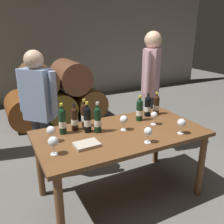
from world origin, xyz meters
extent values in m
plane|color=#66635E|center=(0.00, 0.00, 0.00)|extent=(14.00, 14.00, 0.00)
cube|color=gray|center=(0.00, 4.20, 1.40)|extent=(10.00, 0.24, 2.80)
cylinder|color=brown|center=(-0.63, 2.60, 0.30)|extent=(0.60, 0.90, 0.60)
cylinder|color=brown|center=(0.00, 2.60, 0.30)|extent=(0.60, 0.90, 0.60)
cylinder|color=brown|center=(0.63, 2.60, 0.30)|extent=(0.60, 0.90, 0.60)
cylinder|color=brown|center=(-0.32, 2.60, 0.85)|extent=(0.60, 0.90, 0.60)
cylinder|color=brown|center=(0.32, 2.60, 0.85)|extent=(0.60, 0.90, 0.60)
cube|color=brown|center=(0.00, 0.00, 0.74)|extent=(1.70, 0.90, 0.04)
cylinder|color=brown|center=(-0.77, -0.39, 0.36)|extent=(0.07, 0.07, 0.72)
cylinder|color=brown|center=(0.77, -0.39, 0.36)|extent=(0.07, 0.07, 0.72)
cylinder|color=brown|center=(-0.77, 0.39, 0.36)|extent=(0.07, 0.07, 0.72)
cylinder|color=brown|center=(0.77, 0.39, 0.36)|extent=(0.07, 0.07, 0.72)
cylinder|color=black|center=(0.50, 0.26, 0.86)|extent=(0.07, 0.07, 0.20)
sphere|color=black|center=(0.50, 0.26, 0.96)|extent=(0.07, 0.07, 0.07)
cylinder|color=black|center=(0.50, 0.26, 0.99)|extent=(0.03, 0.03, 0.06)
cylinder|color=black|center=(0.50, 0.26, 1.03)|extent=(0.03, 0.03, 0.02)
cylinder|color=silver|center=(0.50, 0.26, 0.85)|extent=(0.07, 0.07, 0.06)
cylinder|color=black|center=(-0.40, 0.26, 0.86)|extent=(0.07, 0.07, 0.20)
sphere|color=black|center=(-0.40, 0.26, 0.96)|extent=(0.07, 0.07, 0.07)
cylinder|color=black|center=(-0.40, 0.26, 0.99)|extent=(0.03, 0.03, 0.06)
cylinder|color=black|center=(-0.40, 0.26, 1.03)|extent=(0.03, 0.03, 0.02)
cylinder|color=silver|center=(-0.40, 0.26, 0.85)|extent=(0.07, 0.07, 0.06)
cylinder|color=black|center=(-0.27, 0.31, 0.87)|extent=(0.07, 0.07, 0.21)
sphere|color=black|center=(-0.27, 0.31, 0.98)|extent=(0.07, 0.07, 0.07)
cylinder|color=black|center=(-0.27, 0.31, 1.00)|extent=(0.03, 0.03, 0.07)
cylinder|color=gold|center=(-0.27, 0.31, 1.05)|extent=(0.03, 0.03, 0.02)
cylinder|color=silver|center=(-0.27, 0.31, 0.85)|extent=(0.07, 0.07, 0.06)
cylinder|color=black|center=(-0.30, 0.15, 0.87)|extent=(0.07, 0.07, 0.22)
sphere|color=black|center=(-0.30, 0.15, 0.99)|extent=(0.07, 0.07, 0.07)
cylinder|color=black|center=(-0.30, 0.15, 1.02)|extent=(0.03, 0.03, 0.07)
cylinder|color=gold|center=(-0.30, 0.15, 1.07)|extent=(0.03, 0.03, 0.03)
cylinder|color=silver|center=(-0.30, 0.15, 0.86)|extent=(0.07, 0.07, 0.07)
cylinder|color=black|center=(0.34, 0.19, 0.86)|extent=(0.07, 0.07, 0.20)
sphere|color=black|center=(0.34, 0.19, 0.97)|extent=(0.07, 0.07, 0.07)
cylinder|color=black|center=(0.34, 0.19, 0.99)|extent=(0.03, 0.03, 0.06)
cylinder|color=gold|center=(0.34, 0.19, 1.04)|extent=(0.03, 0.03, 0.02)
cylinder|color=silver|center=(0.34, 0.19, 0.85)|extent=(0.07, 0.07, 0.06)
cylinder|color=black|center=(-0.21, 0.10, 0.87)|extent=(0.07, 0.07, 0.22)
sphere|color=black|center=(-0.21, 0.10, 0.99)|extent=(0.07, 0.07, 0.07)
cylinder|color=black|center=(-0.21, 0.10, 1.02)|extent=(0.03, 0.03, 0.07)
cylinder|color=silver|center=(-0.21, 0.10, 1.06)|extent=(0.03, 0.03, 0.03)
cylinder|color=silver|center=(-0.21, 0.10, 0.86)|extent=(0.07, 0.07, 0.07)
cylinder|color=black|center=(0.63, 0.27, 0.86)|extent=(0.07, 0.07, 0.19)
sphere|color=black|center=(0.63, 0.27, 0.96)|extent=(0.07, 0.07, 0.07)
cylinder|color=black|center=(0.63, 0.27, 0.98)|extent=(0.03, 0.03, 0.06)
cylinder|color=gold|center=(0.63, 0.27, 1.02)|extent=(0.03, 0.03, 0.02)
cylinder|color=silver|center=(0.63, 0.27, 0.85)|extent=(0.07, 0.07, 0.06)
cylinder|color=black|center=(-0.53, 0.23, 0.87)|extent=(0.07, 0.07, 0.22)
sphere|color=black|center=(-0.53, 0.23, 0.99)|extent=(0.07, 0.07, 0.07)
cylinder|color=black|center=(-0.53, 0.23, 1.02)|extent=(0.03, 0.03, 0.07)
cylinder|color=gold|center=(-0.53, 0.23, 1.06)|extent=(0.03, 0.03, 0.03)
cylinder|color=silver|center=(-0.53, 0.23, 0.86)|extent=(0.07, 0.07, 0.07)
cylinder|color=white|center=(0.41, 0.01, 0.76)|extent=(0.06, 0.06, 0.00)
cylinder|color=white|center=(0.41, 0.01, 0.80)|extent=(0.01, 0.01, 0.07)
sphere|color=white|center=(0.41, 0.01, 0.87)|extent=(0.07, 0.07, 0.07)
cylinder|color=white|center=(0.51, -0.31, 0.76)|extent=(0.06, 0.06, 0.00)
cylinder|color=white|center=(0.51, -0.31, 0.80)|extent=(0.01, 0.01, 0.07)
sphere|color=white|center=(0.51, -0.31, 0.88)|extent=(0.08, 0.08, 0.08)
cylinder|color=white|center=(0.10, -0.32, 0.76)|extent=(0.06, 0.06, 0.00)
cylinder|color=white|center=(0.10, -0.32, 0.80)|extent=(0.01, 0.01, 0.07)
sphere|color=white|center=(0.10, -0.32, 0.87)|extent=(0.08, 0.08, 0.08)
cylinder|color=white|center=(0.05, 0.03, 0.76)|extent=(0.06, 0.06, 0.00)
cylinder|color=white|center=(0.05, 0.03, 0.80)|extent=(0.01, 0.01, 0.07)
sphere|color=white|center=(0.05, 0.03, 0.88)|extent=(0.08, 0.08, 0.08)
cylinder|color=white|center=(-0.72, -0.15, 0.76)|extent=(0.06, 0.06, 0.00)
cylinder|color=white|center=(-0.72, -0.15, 0.80)|extent=(0.01, 0.01, 0.07)
sphere|color=white|center=(-0.72, -0.15, 0.88)|extent=(0.09, 0.09, 0.09)
cylinder|color=white|center=(-0.68, 0.09, 0.76)|extent=(0.06, 0.06, 0.00)
cylinder|color=white|center=(-0.68, 0.09, 0.80)|extent=(0.01, 0.01, 0.07)
sphere|color=white|center=(-0.68, 0.09, 0.88)|extent=(0.08, 0.08, 0.08)
cube|color=#B2A893|center=(-0.42, -0.13, 0.77)|extent=(0.22, 0.17, 0.03)
cylinder|color=#383842|center=(0.93, 0.79, 0.43)|extent=(0.11, 0.11, 0.85)
cylinder|color=#383842|center=(0.85, 0.71, 0.43)|extent=(0.11, 0.11, 0.85)
cube|color=#CC9EA8|center=(0.89, 0.75, 1.17)|extent=(0.36, 0.34, 0.64)
cylinder|color=#CC9EA8|center=(1.05, 0.89, 1.21)|extent=(0.08, 0.08, 0.54)
cylinder|color=#CC9EA8|center=(0.73, 0.61, 1.21)|extent=(0.08, 0.08, 0.54)
sphere|color=tan|center=(0.89, 0.75, 1.60)|extent=(0.23, 0.23, 0.23)
cylinder|color=#383842|center=(-0.70, 0.76, 0.38)|extent=(0.11, 0.11, 0.77)
cylinder|color=#383842|center=(-0.62, 0.68, 0.38)|extent=(0.11, 0.11, 0.77)
cube|color=#8499BC|center=(-0.66, 0.72, 1.06)|extent=(0.35, 0.36, 0.58)
cylinder|color=#8499BC|center=(-0.80, 0.87, 1.08)|extent=(0.08, 0.08, 0.49)
cylinder|color=#8499BC|center=(-0.52, 0.57, 1.08)|extent=(0.08, 0.08, 0.49)
sphere|color=tan|center=(-0.66, 0.72, 1.44)|extent=(0.21, 0.21, 0.21)
camera|label=1|loc=(-1.11, -1.97, 1.77)|focal=39.08mm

